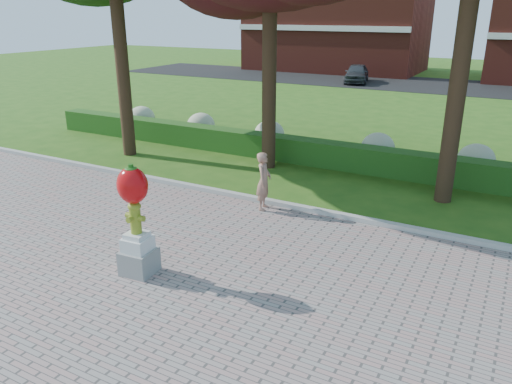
{
  "coord_description": "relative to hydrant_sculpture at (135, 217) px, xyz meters",
  "views": [
    {
      "loc": [
        5.08,
        -7.83,
        4.79
      ],
      "look_at": [
        0.27,
        1.0,
        1.12
      ],
      "focal_mm": 35.0,
      "sensor_mm": 36.0,
      "label": 1
    }
  ],
  "objects": [
    {
      "name": "hydrangea_row",
      "position": [
        1.52,
        9.44,
        -0.64
      ],
      "size": [
        20.1,
        1.1,
        0.99
      ],
      "color": "#A9AE85",
      "rests_on": "ground"
    },
    {
      "name": "parked_car",
      "position": [
        -4.8,
        28.17,
        -0.53
      ],
      "size": [
        2.33,
        4.01,
        1.28
      ],
      "primitive_type": "imported",
      "rotation": [
        0.0,
        0.0,
        0.23
      ],
      "color": "#393C40",
      "rests_on": "street"
    },
    {
      "name": "walkway",
      "position": [
        0.95,
        -2.56,
        -1.17
      ],
      "size": [
        40.0,
        14.0,
        0.04
      ],
      "primitive_type": "cube",
      "color": "gray",
      "rests_on": "ground"
    },
    {
      "name": "building_left",
      "position": [
        -9.05,
        35.44,
        2.31
      ],
      "size": [
        14.0,
        8.0,
        7.0
      ],
      "primitive_type": "cube",
      "color": "maroon",
      "rests_on": "ground"
    },
    {
      "name": "ground",
      "position": [
        0.95,
        1.44,
        -1.19
      ],
      "size": [
        100.0,
        100.0,
        0.0
      ],
      "primitive_type": "plane",
      "color": "#2A5715",
      "rests_on": "ground"
    },
    {
      "name": "lawn_hedge",
      "position": [
        0.95,
        8.44,
        -0.79
      ],
      "size": [
        24.0,
        0.7,
        0.8
      ],
      "primitive_type": "cube",
      "color": "#1D4E16",
      "rests_on": "ground"
    },
    {
      "name": "woman",
      "position": [
        0.56,
        4.04,
        -0.41
      ],
      "size": [
        0.47,
        0.61,
        1.48
      ],
      "primitive_type": "imported",
      "rotation": [
        0.0,
        0.0,
        1.81
      ],
      "color": "#A06F5B",
      "rests_on": "walkway"
    },
    {
      "name": "street",
      "position": [
        0.95,
        29.44,
        -1.18
      ],
      "size": [
        50.0,
        8.0,
        0.02
      ],
      "primitive_type": "cube",
      "color": "black",
      "rests_on": "ground"
    },
    {
      "name": "hydrant_sculpture",
      "position": [
        0.0,
        0.0,
        0.0
      ],
      "size": [
        0.63,
        0.63,
        2.17
      ],
      "rotation": [
        0.0,
        0.0,
        0.08
      ],
      "color": "gray",
      "rests_on": "walkway"
    },
    {
      "name": "curb",
      "position": [
        0.95,
        4.44,
        -1.12
      ],
      "size": [
        40.0,
        0.18,
        0.15
      ],
      "primitive_type": "cube",
      "color": "#ADADA5",
      "rests_on": "ground"
    }
  ]
}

